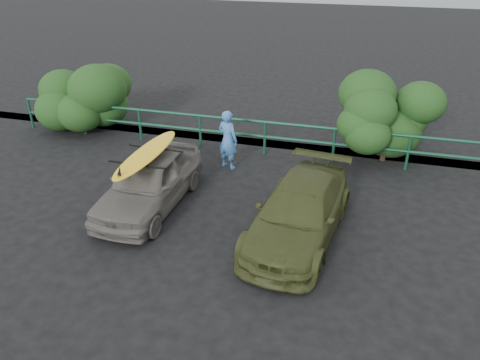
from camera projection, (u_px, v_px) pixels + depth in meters
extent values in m
plane|color=black|center=(166.00, 243.00, 9.87)|extent=(80.00, 80.00, 0.00)
imported|color=#65605A|center=(149.00, 182.00, 10.97)|extent=(1.59, 3.76, 1.27)
imported|color=#3F461F|center=(299.00, 212.00, 9.86)|extent=(2.12, 4.23, 1.18)
imported|color=#3F79BE|center=(228.00, 140.00, 12.72)|extent=(0.71, 0.59, 1.66)
ellipsoid|color=yellow|center=(147.00, 154.00, 10.63)|extent=(0.67, 2.89, 0.09)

